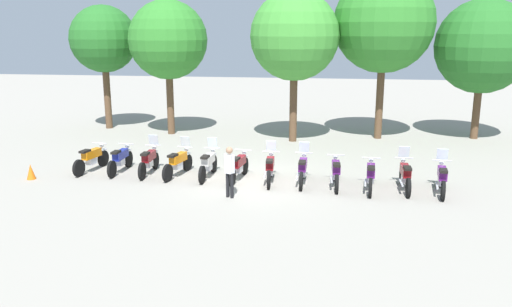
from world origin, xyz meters
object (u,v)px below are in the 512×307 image
(motorcycle_3, at_px, (178,162))
(motorcycle_0, at_px, (92,158))
(motorcycle_6, at_px, (270,168))
(motorcycle_1, at_px, (120,159))
(motorcycle_4, at_px, (208,164))
(tree_0, at_px, (104,39))
(motorcycle_10, at_px, (405,175))
(tree_3, at_px, (384,23))
(motorcycle_7, at_px, (303,169))
(motorcycle_11, at_px, (442,178))
(motorcycle_8, at_px, (336,172))
(tree_4, at_px, (483,47))
(motorcycle_2, at_px, (149,160))
(traffic_cone, at_px, (31,172))
(tree_1, at_px, (168,40))
(person_0, at_px, (230,168))
(motorcycle_5, at_px, (239,166))
(tree_2, at_px, (294,36))
(motorcycle_9, at_px, (371,175))

(motorcycle_3, bearing_deg, motorcycle_0, 98.51)
(motorcycle_6, bearing_deg, motorcycle_3, 81.71)
(motorcycle_1, xyz_separation_m, motorcycle_6, (5.72, -0.45, 0.01))
(motorcycle_4, height_order, tree_0, tree_0)
(motorcycle_10, xyz_separation_m, tree_3, (-0.21, 8.52, 5.03))
(motorcycle_7, distance_m, motorcycle_11, 4.61)
(motorcycle_8, height_order, tree_4, tree_4)
(motorcycle_2, distance_m, traffic_cone, 4.19)
(motorcycle_8, distance_m, traffic_cone, 10.87)
(motorcycle_2, relative_size, tree_0, 0.34)
(motorcycle_2, relative_size, tree_3, 0.28)
(motorcycle_2, height_order, tree_1, tree_1)
(person_0, xyz_separation_m, tree_1, (-5.02, 9.80, 3.75))
(tree_3, distance_m, traffic_cone, 16.70)
(motorcycle_3, distance_m, motorcycle_8, 5.74)
(motorcycle_1, bearing_deg, motorcycle_7, -93.47)
(motorcycle_2, distance_m, motorcycle_5, 3.45)
(motorcycle_7, relative_size, tree_2, 0.31)
(motorcycle_7, distance_m, tree_0, 14.80)
(motorcycle_3, relative_size, tree_3, 0.27)
(motorcycle_2, xyz_separation_m, motorcycle_4, (2.29, -0.14, 0.00))
(motorcycle_1, xyz_separation_m, motorcycle_2, (1.14, -0.07, 0.01))
(person_0, bearing_deg, motorcycle_10, -48.20)
(motorcycle_8, bearing_deg, tree_1, 43.81)
(motorcycle_4, relative_size, tree_0, 0.34)
(motorcycle_3, height_order, motorcycle_6, same)
(motorcycle_3, height_order, motorcycle_7, same)
(motorcycle_4, height_order, motorcycle_6, same)
(tree_0, relative_size, tree_3, 0.82)
(motorcycle_9, distance_m, tree_1, 13.32)
(motorcycle_6, bearing_deg, tree_3, -31.61)
(motorcycle_3, bearing_deg, tree_2, -17.84)
(motorcycle_0, bearing_deg, tree_2, -38.26)
(motorcycle_4, distance_m, motorcycle_9, 5.77)
(motorcycle_9, bearing_deg, motorcycle_5, 86.88)
(motorcycle_7, xyz_separation_m, motorcycle_8, (1.14, -0.18, -0.01))
(tree_4, height_order, traffic_cone, tree_4)
(motorcycle_6, bearing_deg, tree_0, 44.45)
(tree_1, height_order, traffic_cone, tree_1)
(motorcycle_6, relative_size, motorcycle_9, 1.00)
(motorcycle_1, xyz_separation_m, motorcycle_4, (3.44, -0.21, 0.01))
(motorcycle_6, height_order, tree_2, tree_2)
(motorcycle_5, relative_size, tree_4, 0.33)
(motorcycle_5, height_order, tree_3, tree_3)
(traffic_cone, bearing_deg, tree_3, 35.41)
(motorcycle_5, xyz_separation_m, tree_1, (-4.94, 7.77, 4.22))
(motorcycle_11, relative_size, traffic_cone, 3.97)
(person_0, relative_size, tree_2, 0.24)
(tree_2, bearing_deg, tree_3, 17.38)
(motorcycle_1, relative_size, motorcycle_2, 1.00)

